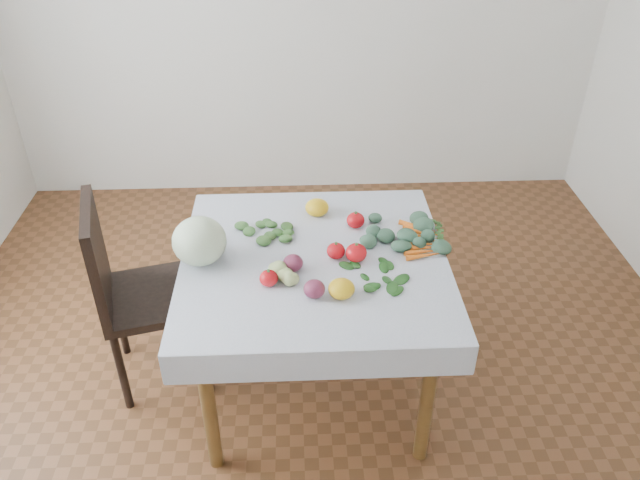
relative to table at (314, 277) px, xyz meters
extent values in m
plane|color=brown|center=(0.00, 0.00, -0.65)|extent=(4.00, 4.00, 0.00)
cube|color=brown|center=(0.00, 0.00, 0.08)|extent=(1.00, 1.00, 0.04)
cylinder|color=brown|center=(-0.44, -0.44, -0.30)|extent=(0.06, 0.06, 0.71)
cylinder|color=brown|center=(0.44, -0.44, -0.30)|extent=(0.06, 0.06, 0.71)
cylinder|color=brown|center=(-0.44, 0.44, -0.30)|extent=(0.06, 0.06, 0.71)
cylinder|color=brown|center=(0.44, 0.44, -0.30)|extent=(0.06, 0.06, 0.71)
cube|color=white|center=(0.00, 0.00, 0.10)|extent=(1.12, 1.12, 0.01)
cube|color=black|center=(-0.74, 0.12, -0.18)|extent=(0.53, 0.53, 0.04)
cube|color=black|center=(-0.94, 0.07, 0.08)|extent=(0.15, 0.44, 0.48)
cylinder|color=black|center=(-0.88, -0.11, -0.43)|extent=(0.04, 0.04, 0.45)
cylinder|color=black|center=(-0.51, -0.02, -0.43)|extent=(0.04, 0.04, 0.45)
cylinder|color=black|center=(-0.97, 0.26, -0.43)|extent=(0.04, 0.04, 0.45)
cylinder|color=black|center=(-0.60, 0.35, -0.43)|extent=(0.04, 0.04, 0.45)
ellipsoid|color=silver|center=(-0.47, 0.00, 0.20)|extent=(0.23, 0.23, 0.20)
ellipsoid|color=red|center=(0.18, -0.03, 0.14)|extent=(0.12, 0.12, 0.08)
ellipsoid|color=red|center=(0.20, 0.23, 0.14)|extent=(0.09, 0.09, 0.07)
ellipsoid|color=red|center=(-0.19, -0.18, 0.14)|extent=(0.09, 0.09, 0.07)
ellipsoid|color=red|center=(0.09, 0.00, 0.14)|extent=(0.10, 0.10, 0.07)
ellipsoid|color=yellow|center=(0.03, 0.35, 0.14)|extent=(0.12, 0.12, 0.08)
ellipsoid|color=yellow|center=(0.10, -0.26, 0.14)|extent=(0.11, 0.11, 0.07)
ellipsoid|color=#4E162C|center=(-0.09, -0.08, 0.14)|extent=(0.11, 0.11, 0.07)
ellipsoid|color=#4E162C|center=(-0.01, -0.26, 0.14)|extent=(0.10, 0.10, 0.07)
ellipsoid|color=#C4D77C|center=(-0.13, -0.15, 0.13)|extent=(0.06, 0.06, 0.05)
ellipsoid|color=#C4D77C|center=(-0.16, -0.14, 0.13)|extent=(0.06, 0.06, 0.05)
ellipsoid|color=#C4D77C|center=(-0.14, -0.18, 0.13)|extent=(0.06, 0.06, 0.05)
ellipsoid|color=#C4D77C|center=(-0.12, -0.12, 0.13)|extent=(0.06, 0.06, 0.05)
ellipsoid|color=#C4D77C|center=(-0.21, -0.16, 0.13)|extent=(0.06, 0.06, 0.05)
ellipsoid|color=#C4D77C|center=(-0.08, -0.18, 0.13)|extent=(0.06, 0.06, 0.05)
cone|color=orange|center=(0.48, 0.21, 0.12)|extent=(0.17, 0.11, 0.03)
cone|color=orange|center=(0.48, 0.18, 0.12)|extent=(0.17, 0.10, 0.03)
cone|color=orange|center=(0.48, 0.15, 0.12)|extent=(0.18, 0.08, 0.03)
cone|color=orange|center=(0.48, 0.12, 0.12)|extent=(0.18, 0.07, 0.03)
cone|color=orange|center=(0.48, 0.09, 0.12)|extent=(0.18, 0.05, 0.03)
cone|color=orange|center=(0.48, 0.06, 0.12)|extent=(0.18, 0.04, 0.03)
cone|color=orange|center=(0.48, 0.04, 0.12)|extent=(0.18, 0.03, 0.03)
cone|color=orange|center=(0.48, 0.01, 0.12)|extent=(0.18, 0.05, 0.03)
cone|color=orange|center=(0.48, -0.02, 0.12)|extent=(0.18, 0.06, 0.03)
ellipsoid|color=#395E45|center=(0.43, 0.16, 0.13)|extent=(0.08, 0.08, 0.05)
ellipsoid|color=#395E45|center=(0.37, 0.17, 0.13)|extent=(0.08, 0.08, 0.05)
ellipsoid|color=#395E45|center=(0.42, 0.12, 0.13)|extent=(0.08, 0.08, 0.05)
ellipsoid|color=#395E45|center=(0.43, 0.20, 0.13)|extent=(0.08, 0.08, 0.05)
ellipsoid|color=#395E45|center=(0.34, 0.13, 0.13)|extent=(0.08, 0.08, 0.05)
ellipsoid|color=#395E45|center=(0.49, 0.13, 0.13)|extent=(0.08, 0.08, 0.05)
ellipsoid|color=#395E45|center=(0.36, 0.22, 0.13)|extent=(0.08, 0.08, 0.05)
ellipsoid|color=#395E45|center=(0.38, 0.07, 0.13)|extent=(0.08, 0.08, 0.05)
ellipsoid|color=#395E45|center=(0.50, 0.21, 0.13)|extent=(0.08, 0.08, 0.05)
ellipsoid|color=#395E45|center=(0.28, 0.17, 0.13)|extent=(0.08, 0.08, 0.05)
ellipsoid|color=#395E45|center=(0.49, 0.06, 0.13)|extent=(0.08, 0.08, 0.05)
ellipsoid|color=#395E45|center=(0.42, 0.28, 0.13)|extent=(0.08, 0.08, 0.05)
ellipsoid|color=#395E45|center=(0.29, 0.06, 0.13)|extent=(0.08, 0.08, 0.05)
ellipsoid|color=#395E45|center=(0.58, 0.16, 0.13)|extent=(0.08, 0.08, 0.05)
ellipsoid|color=#184D19|center=(0.25, -0.15, 0.11)|extent=(0.06, 0.04, 0.01)
ellipsoid|color=#184D19|center=(0.20, -0.14, 0.11)|extent=(0.06, 0.04, 0.01)
ellipsoid|color=#184D19|center=(0.24, -0.18, 0.11)|extent=(0.06, 0.04, 0.01)
ellipsoid|color=#184D19|center=(0.24, -0.12, 0.11)|extent=(0.06, 0.04, 0.01)
ellipsoid|color=#184D19|center=(0.18, -0.17, 0.11)|extent=(0.06, 0.04, 0.01)
ellipsoid|color=#184D19|center=(0.29, -0.16, 0.11)|extent=(0.06, 0.04, 0.01)
ellipsoid|color=#184D19|center=(0.19, -0.10, 0.11)|extent=(0.06, 0.04, 0.01)
ellipsoid|color=#184D19|center=(0.22, -0.21, 0.11)|extent=(0.06, 0.04, 0.01)
ellipsoid|color=#184D19|center=(0.30, -0.11, 0.11)|extent=(0.06, 0.04, 0.01)
ellipsoid|color=#184D19|center=(0.14, -0.14, 0.11)|extent=(0.06, 0.04, 0.01)
ellipsoid|color=#184D19|center=(0.30, -0.21, 0.11)|extent=(0.06, 0.04, 0.01)
ellipsoid|color=#184D19|center=(0.23, -0.06, 0.11)|extent=(0.06, 0.04, 0.01)
ellipsoid|color=#184D19|center=(0.15, -0.22, 0.11)|extent=(0.06, 0.04, 0.01)
ellipsoid|color=#184D19|center=(0.36, -0.14, 0.11)|extent=(0.06, 0.04, 0.01)
ellipsoid|color=#437837|center=(-0.20, 0.20, 0.11)|extent=(0.05, 0.05, 0.02)
ellipsoid|color=#437837|center=(-0.23, 0.22, 0.11)|extent=(0.05, 0.05, 0.02)
ellipsoid|color=#437837|center=(-0.21, 0.17, 0.11)|extent=(0.05, 0.05, 0.02)
ellipsoid|color=#437837|center=(-0.18, 0.23, 0.11)|extent=(0.05, 0.05, 0.02)
ellipsoid|color=#437837|center=(-0.27, 0.20, 0.11)|extent=(0.05, 0.05, 0.02)
ellipsoid|color=#437837|center=(-0.16, 0.17, 0.11)|extent=(0.05, 0.05, 0.02)
ellipsoid|color=#437837|center=(-0.23, 0.26, 0.11)|extent=(0.05, 0.05, 0.02)
ellipsoid|color=#437837|center=(-0.26, 0.14, 0.11)|extent=(0.05, 0.05, 0.02)
ellipsoid|color=#437837|center=(-0.12, 0.22, 0.11)|extent=(0.05, 0.05, 0.02)
ellipsoid|color=#437837|center=(-0.30, 0.24, 0.11)|extent=(0.05, 0.05, 0.02)
ellipsoid|color=#437837|center=(-0.18, 0.11, 0.11)|extent=(0.05, 0.05, 0.02)
camera|label=1|loc=(-0.07, -2.15, 1.64)|focal=35.00mm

